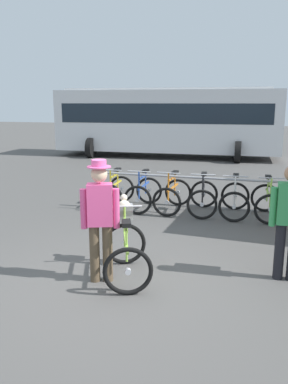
% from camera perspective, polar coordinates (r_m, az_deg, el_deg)
% --- Properties ---
extents(ground_plane, '(80.00, 80.00, 0.00)m').
position_cam_1_polar(ground_plane, '(5.68, -4.92, -12.89)').
color(ground_plane, '#514F4C').
extents(bike_rack_rail, '(4.61, 0.07, 0.88)m').
position_cam_1_polar(bike_rack_rail, '(8.77, 6.87, 1.17)').
color(bike_rack_rail, '#99999E').
rests_on(bike_rack_rail, ground).
extents(racked_bike_yellow, '(0.72, 1.15, 0.98)m').
position_cam_1_polar(racked_bike_yellow, '(9.48, -4.13, 0.04)').
color(racked_bike_yellow, black).
rests_on(racked_bike_yellow, ground).
extents(racked_bike_blue, '(0.68, 1.13, 0.98)m').
position_cam_1_polar(racked_bike_blue, '(9.26, -0.07, -0.23)').
color(racked_bike_blue, black).
rests_on(racked_bike_blue, ground).
extents(racked_bike_orange, '(0.71, 1.13, 0.97)m').
position_cam_1_polar(racked_bike_orange, '(9.10, 4.17, -0.50)').
color(racked_bike_orange, black).
rests_on(racked_bike_orange, ground).
extents(racked_bike_black, '(0.76, 1.14, 0.97)m').
position_cam_1_polar(racked_bike_black, '(8.98, 8.54, -0.79)').
color(racked_bike_black, black).
rests_on(racked_bike_black, ground).
extents(racked_bike_white, '(0.70, 1.11, 0.97)m').
position_cam_1_polar(racked_bike_white, '(8.92, 12.99, -1.07)').
color(racked_bike_white, black).
rests_on(racked_bike_white, ground).
extents(racked_bike_lime, '(0.76, 1.17, 0.98)m').
position_cam_1_polar(racked_bike_lime, '(8.92, 17.48, -1.35)').
color(racked_bike_lime, black).
rests_on(racked_bike_lime, ground).
extents(featured_bicycle, '(1.01, 1.26, 1.09)m').
position_cam_1_polar(featured_bicycle, '(5.72, -2.68, -7.38)').
color(featured_bicycle, black).
rests_on(featured_bicycle, ground).
extents(person_with_featured_bike, '(0.50, 0.32, 1.72)m').
position_cam_1_polar(person_with_featured_bike, '(5.41, -6.36, -3.51)').
color(person_with_featured_bike, brown).
rests_on(person_with_featured_bike, ground).
extents(bus_distant, '(10.09, 3.67, 3.08)m').
position_cam_1_polar(bus_distant, '(18.32, 3.33, 10.56)').
color(bus_distant, silver).
rests_on(bus_distant, ground).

